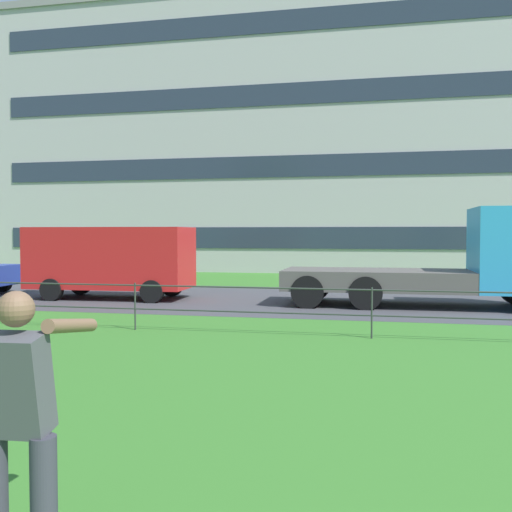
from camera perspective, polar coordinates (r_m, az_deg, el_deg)
The scene contains 6 objects.
street_strip at distance 17.84m, azimuth 3.61°, elevation -4.33°, with size 80.00×7.91×0.01m, color #424247.
park_fence at distance 11.71m, azimuth -0.77°, elevation -4.48°, with size 34.52×0.04×1.00m.
person_thrower at distance 3.88m, azimuth -22.44°, elevation -14.78°, with size 0.51×0.81×1.71m.
panel_van_far_left at distance 18.64m, azimuth -14.15°, elevation -0.20°, with size 5.06×2.23×2.24m.
flatbed_truck_far_right at distance 16.83m, azimuth 19.23°, elevation -0.70°, with size 7.31×2.44×2.75m.
apartment_building_background at distance 35.61m, azimuth 0.52°, elevation 11.04°, with size 31.77×11.09×14.97m.
Camera 1 is at (2.55, 2.41, 2.05)m, focal length 40.37 mm.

